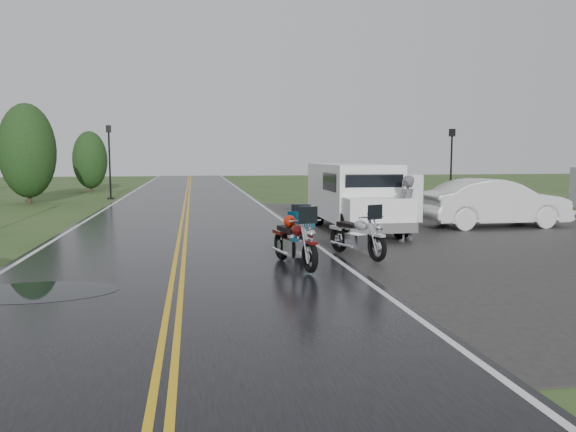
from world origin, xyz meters
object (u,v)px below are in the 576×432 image
object	(u,v)px
motorcycle_red	(310,244)
lamp_post_far_right	(451,168)
van_white	(345,202)
lamp_post_far_left	(110,162)
motorcycle_teal	(301,232)
motorcycle_silver	(377,237)
person_at_van	(406,210)
sedan_white	(495,204)

from	to	relation	value
motorcycle_red	lamp_post_far_right	xyz separation A→B (m)	(10.28, 14.72, 1.27)
van_white	lamp_post_far_left	world-z (taller)	lamp_post_far_left
motorcycle_teal	van_white	world-z (taller)	van_white
motorcycle_silver	lamp_post_far_right	distance (m)	16.16
motorcycle_silver	lamp_post_far_right	bearing A→B (deg)	40.01
van_white	lamp_post_far_left	xyz separation A→B (m)	(-9.34, 18.07, 1.03)
lamp_post_far_left	lamp_post_far_right	size ratio (longest dim) A/B	1.11
motorcycle_teal	person_at_van	distance (m)	4.06
motorcycle_red	person_at_van	size ratio (longest dim) A/B	1.21
sedan_white	motorcycle_red	bearing A→B (deg)	128.71
motorcycle_teal	sedan_white	xyz separation A→B (m)	(7.96, 4.71, 0.21)
motorcycle_red	motorcycle_silver	bearing A→B (deg)	16.79
motorcycle_red	motorcycle_teal	distance (m)	2.18
motorcycle_silver	person_at_van	xyz separation A→B (m)	(1.94, 3.14, 0.31)
person_at_van	van_white	bearing A→B (deg)	-54.55
motorcycle_red	sedan_white	size ratio (longest dim) A/B	0.46
motorcycle_silver	motorcycle_teal	bearing A→B (deg)	125.31
motorcycle_red	lamp_post_far_left	distance (m)	24.01
person_at_van	lamp_post_far_left	world-z (taller)	lamp_post_far_left
motorcycle_teal	person_at_van	world-z (taller)	person_at_van
motorcycle_teal	lamp_post_far_left	world-z (taller)	lamp_post_far_left
motorcycle_red	motorcycle_silver	distance (m)	2.09
sedan_white	lamp_post_far_right	bearing A→B (deg)	-16.18
motorcycle_teal	van_white	distance (m)	3.23
van_white	sedan_white	xyz separation A→B (m)	(6.12, 2.11, -0.31)
van_white	sedan_white	distance (m)	6.49
van_white	person_at_van	world-z (taller)	van_white
sedan_white	van_white	bearing A→B (deg)	107.73
lamp_post_far_left	lamp_post_far_right	world-z (taller)	lamp_post_far_left
motorcycle_silver	van_white	distance (m)	3.82
person_at_van	sedan_white	size ratio (longest dim) A/B	0.38
motorcycle_teal	lamp_post_far_right	world-z (taller)	lamp_post_far_right
motorcycle_silver	motorcycle_red	bearing A→B (deg)	-169.95
motorcycle_silver	person_at_van	distance (m)	3.70
motorcycle_teal	lamp_post_far_right	bearing A→B (deg)	58.31
sedan_white	lamp_post_far_left	distance (m)	22.26
sedan_white	lamp_post_far_right	distance (m)	8.18
motorcycle_red	person_at_van	world-z (taller)	person_at_van
motorcycle_teal	person_at_van	bearing A→B (deg)	35.97
motorcycle_red	person_at_van	xyz separation A→B (m)	(3.78, 4.13, 0.28)
van_white	sedan_white	world-z (taller)	van_white
sedan_white	motorcycle_teal	bearing A→B (deg)	119.31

